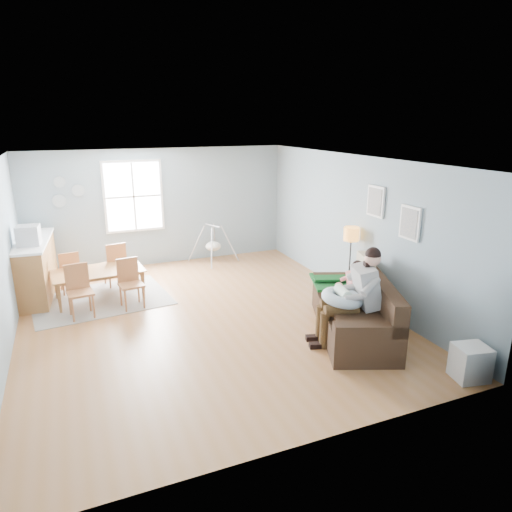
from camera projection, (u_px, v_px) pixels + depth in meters
name	position (u px, v px, depth m)	size (l,w,h in m)	color
room	(200.00, 178.00, 7.23)	(8.40, 9.40, 3.90)	#A36939
window	(133.00, 196.00, 10.29)	(1.32, 0.08, 1.62)	white
pictures	(392.00, 212.00, 7.56)	(0.05, 1.34, 0.74)	white
wall_plates	(66.00, 192.00, 9.73)	(0.67, 0.02, 0.66)	#8EA4AA
sofa	(357.00, 313.00, 7.31)	(1.80, 2.53, 0.94)	black
green_throw	(343.00, 282.00, 7.98)	(1.06, 0.89, 0.04)	#124F22
beige_pillow	(365.00, 271.00, 7.75)	(0.16, 0.55, 0.55)	#BBAD8F
father	(354.00, 293.00, 6.85)	(1.14, 0.71, 1.52)	gray
nursing_pillow	(342.00, 298.00, 6.88)	(0.64, 0.64, 0.17)	#A8BFD3
infant	(342.00, 291.00, 6.89)	(0.22, 0.43, 0.16)	white
toddler	(350.00, 282.00, 7.40)	(0.60, 0.39, 0.89)	white
floor_lamp	(351.00, 240.00, 8.47)	(0.28, 0.28, 1.41)	black
storage_cube	(470.00, 363.00, 6.03)	(0.49, 0.46, 0.47)	white
rug	(101.00, 299.00, 8.76)	(2.44, 1.86, 0.01)	gray
dining_table	(100.00, 285.00, 8.68)	(1.65, 0.92, 0.58)	brown
chair_sw	(79.00, 287.00, 7.90)	(0.47, 0.47, 0.93)	#A16037
chair_se	(130.00, 280.00, 8.31)	(0.46, 0.46, 0.90)	#A16037
chair_nw	(70.00, 270.00, 8.93)	(0.44, 0.44, 0.86)	#A16037
chair_ne	(115.00, 262.00, 9.32)	(0.50, 0.50, 0.93)	#A16037
counter	(36.00, 268.00, 8.80)	(0.76, 2.06, 1.13)	brown
monitor	(28.00, 235.00, 8.24)	(0.42, 0.40, 0.36)	silver
baby_swing	(213.00, 246.00, 10.97)	(1.16, 1.17, 0.90)	silver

